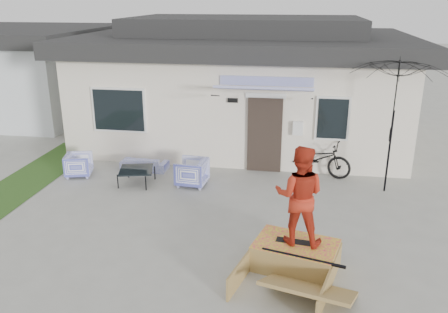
% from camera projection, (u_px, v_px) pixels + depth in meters
% --- Properties ---
extents(ground, '(90.00, 90.00, 0.00)m').
position_uv_depth(ground, '(194.00, 247.00, 9.11)').
color(ground, gray).
rests_on(ground, ground).
extents(grass_strip, '(1.40, 8.00, 0.01)m').
position_uv_depth(grass_strip, '(13.00, 190.00, 11.78)').
color(grass_strip, '#264819').
rests_on(grass_strip, ground).
extents(house, '(10.80, 8.49, 4.10)m').
position_uv_depth(house, '(245.00, 81.00, 15.92)').
color(house, silver).
rests_on(house, ground).
extents(neighbor_house, '(8.60, 7.60, 3.50)m').
position_uv_depth(neighbor_house, '(4.00, 69.00, 19.46)').
color(neighbor_house, silver).
rests_on(neighbor_house, ground).
extents(loveseat, '(1.34, 0.45, 0.52)m').
position_uv_depth(loveseat, '(145.00, 161.00, 13.11)').
color(loveseat, '#4148BA').
rests_on(loveseat, ground).
extents(armchair_left, '(0.78, 0.81, 0.69)m').
position_uv_depth(armchair_left, '(79.00, 164.00, 12.65)').
color(armchair_left, '#4148BA').
rests_on(armchair_left, ground).
extents(armchair_right, '(0.76, 0.81, 0.78)m').
position_uv_depth(armchair_right, '(192.00, 171.00, 12.02)').
color(armchair_right, '#4148BA').
rests_on(armchair_right, ground).
extents(coffee_table, '(1.02, 1.02, 0.41)m').
position_uv_depth(coffee_table, '(137.00, 176.00, 12.14)').
color(coffee_table, black).
rests_on(coffee_table, ground).
extents(bicycle, '(2.00, 1.23, 1.21)m').
position_uv_depth(bicycle, '(317.00, 154.00, 12.63)').
color(bicycle, black).
rests_on(bicycle, ground).
extents(patio_umbrella, '(2.42, 2.26, 2.20)m').
position_uv_depth(patio_umbrella, '(392.00, 125.00, 11.18)').
color(patio_umbrella, black).
rests_on(patio_umbrella, ground).
extents(skate_ramp, '(1.88, 2.23, 0.48)m').
position_uv_depth(skate_ramp, '(295.00, 255.00, 8.37)').
color(skate_ramp, olive).
rests_on(skate_ramp, ground).
extents(skateboard, '(0.76, 0.27, 0.05)m').
position_uv_depth(skateboard, '(297.00, 241.00, 8.33)').
color(skateboard, black).
rests_on(skateboard, skate_ramp).
extents(skater, '(0.95, 0.77, 1.81)m').
position_uv_depth(skater, '(300.00, 194.00, 8.02)').
color(skater, '#B02916').
rests_on(skater, skateboard).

